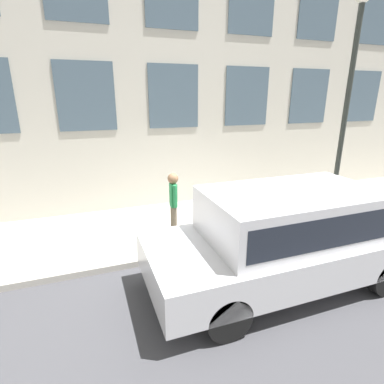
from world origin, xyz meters
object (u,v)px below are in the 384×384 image
Objects in this scene: parked_truck_silver_near at (287,232)px; person at (173,199)px; street_lamp at (350,83)px; fire_hydrant at (210,222)px.

person is at bearing 31.57° from parked_truck_silver_near.
street_lamp is at bearing -56.21° from parked_truck_silver_near.
parked_truck_silver_near is (-1.81, -0.59, 0.46)m from fire_hydrant.
fire_hydrant is at bearing 92.30° from street_lamp.
person reaches higher than fire_hydrant.
parked_truck_silver_near reaches higher than person.
person is 2.52m from parked_truck_silver_near.
parked_truck_silver_near is (-2.14, -1.32, -0.04)m from person.
fire_hydrant is 0.13× the size of street_lamp.
parked_truck_silver_near reaches higher than fire_hydrant.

